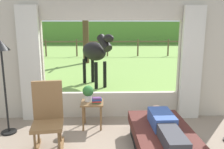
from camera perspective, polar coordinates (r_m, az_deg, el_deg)
back_wall_with_window at (r=4.99m, az=-0.15°, el=3.33°), size 5.20×0.12×2.55m
curtain_panel_left at (r=5.11m, az=-19.45°, el=2.28°), size 0.44×0.10×2.40m
curtain_panel_right at (r=5.19m, az=18.92°, el=2.46°), size 0.44×0.10×2.40m
outdoor_pasture_lawn at (r=15.96m, az=-1.15°, el=4.79°), size 36.00×21.68×0.02m
distant_hill_ridge at (r=25.69m, az=-1.34°, el=10.16°), size 36.00×2.00×2.40m
recliner_sofa at (r=3.85m, az=12.43°, el=-15.84°), size 0.94×1.72×0.42m
reclining_person at (r=3.68m, az=12.84°, el=-12.00°), size 0.36×1.43×0.22m
rocking_chair at (r=3.97m, az=-15.48°, el=-9.97°), size 0.55×0.73×1.12m
side_table at (r=4.65m, az=-4.87°, el=-7.87°), size 0.44×0.44×0.52m
potted_plant at (r=4.62m, az=-5.89°, el=-4.38°), size 0.22×0.22×0.32m
book_stack at (r=4.53m, az=-3.77°, el=-6.36°), size 0.20×0.15×0.12m
floor_lamp_left at (r=4.57m, az=-25.42°, el=3.41°), size 0.32×0.32×1.75m
horse at (r=7.59m, az=-4.16°, el=5.55°), size 1.24×1.72×1.73m
pasture_tree at (r=12.49m, az=-6.55°, el=10.38°), size 1.48×1.36×3.51m
pasture_fence_line at (r=15.23m, az=-1.14°, el=7.23°), size 16.10×0.10×1.10m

